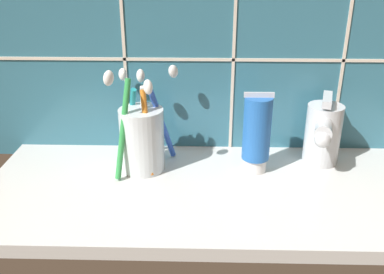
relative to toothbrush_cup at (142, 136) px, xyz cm
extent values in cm
cube|color=silver|center=(12.84, -5.64, -6.77)|extent=(72.92, 29.45, 2.00)
cube|color=#336B7F|center=(12.84, 9.34, 16.07)|extent=(82.92, 1.50, 47.68)
cube|color=beige|center=(12.84, 8.49, 10.35)|extent=(82.92, 0.24, 0.50)
cube|color=beige|center=(-3.57, 8.49, 16.07)|extent=(0.50, 0.24, 47.68)
cube|color=beige|center=(14.66, 8.49, 16.07)|extent=(0.50, 0.24, 47.68)
cube|color=beige|center=(32.89, 8.49, 16.07)|extent=(0.50, 0.24, 47.68)
cylinder|color=silver|center=(0.02, -0.14, -0.60)|extent=(7.05, 7.05, 10.34)
cylinder|color=blue|center=(2.98, 2.30, 1.49)|extent=(4.51, 5.13, 14.02)
ellipsoid|color=white|center=(4.86, 4.55, 9.37)|extent=(2.51, 2.64, 2.65)
cylinder|color=white|center=(0.05, 2.32, 1.21)|extent=(1.66, 3.29, 13.32)
ellipsoid|color=white|center=(-0.28, 3.61, 8.88)|extent=(1.77, 2.30, 2.46)
cylinder|color=teal|center=(-2.27, 3.52, 0.99)|extent=(3.53, 5.72, 13.05)
ellipsoid|color=white|center=(-3.63, 6.17, 8.37)|extent=(2.25, 2.72, 2.67)
cylinder|color=green|center=(-2.45, -2.58, 2.19)|extent=(3.18, 4.53, 15.34)
ellipsoid|color=white|center=(-3.57, -4.48, 10.81)|extent=(2.23, 2.54, 2.55)
cylinder|color=orange|center=(1.12, -1.86, 1.32)|extent=(2.25, 3.16, 13.52)
ellipsoid|color=white|center=(1.72, -2.99, 9.09)|extent=(2.10, 2.40, 2.45)
cylinder|color=white|center=(18.17, -0.14, -4.65)|extent=(3.73, 3.73, 2.25)
cylinder|color=blue|center=(18.17, -0.14, 1.59)|extent=(4.38, 4.38, 10.23)
cube|color=silver|center=(18.17, -0.14, 7.11)|extent=(4.60, 0.36, 0.80)
cylinder|color=silver|center=(29.50, 3.20, -0.74)|extent=(5.82, 5.82, 10.06)
cylinder|color=silver|center=(28.55, -0.08, 2.08)|extent=(4.42, 7.30, 2.62)
sphere|color=silver|center=(27.60, -3.36, 1.20)|extent=(2.45, 2.45, 2.45)
cube|color=silver|center=(29.50, 3.20, 5.29)|extent=(3.02, 6.15, 1.20)
camera|label=1|loc=(9.66, -61.98, 27.58)|focal=40.00mm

